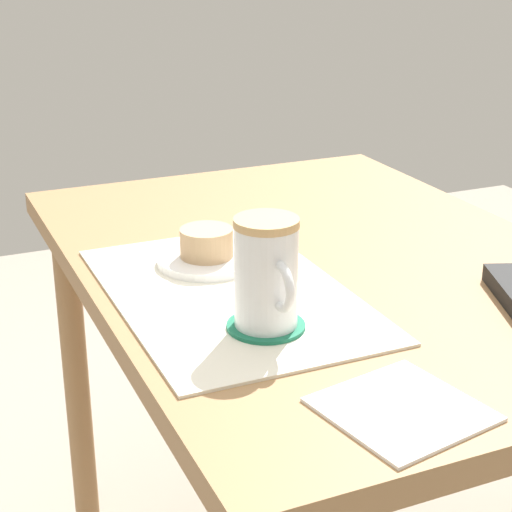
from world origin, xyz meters
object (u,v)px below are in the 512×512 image
at_px(dining_table, 324,314).
at_px(pastry_plate, 207,260).
at_px(coffee_mug, 267,273).
at_px(pastry, 207,243).

bearing_deg(dining_table, pastry_plate, -101.62).
bearing_deg(dining_table, coffee_mug, -43.90).
height_order(dining_table, pastry_plate, pastry_plate).
bearing_deg(pastry_plate, dining_table, 78.38).
xyz_separation_m(pastry_plate, pastry, (0.00, 0.00, 0.03)).
relative_size(dining_table, pastry, 13.31).
relative_size(dining_table, pastry_plate, 7.08).
bearing_deg(dining_table, pastry, -101.62).
distance_m(pastry_plate, coffee_mug, 0.24).
relative_size(pastry_plate, pastry, 1.88).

